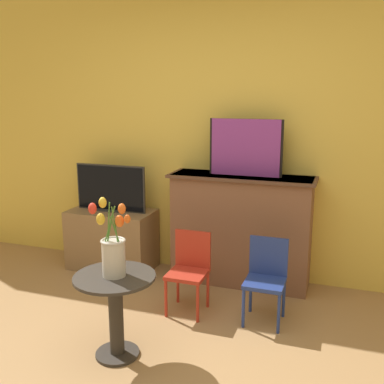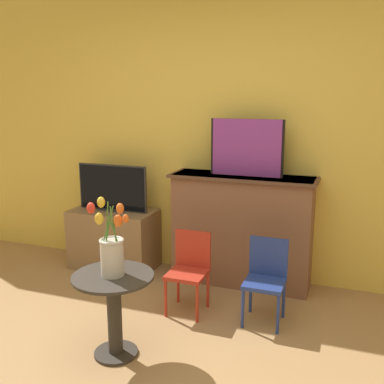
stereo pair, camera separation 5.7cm
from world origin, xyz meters
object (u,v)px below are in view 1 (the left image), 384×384
Objects in this scene: chair_blue at (266,275)px; tv_monitor at (111,189)px; chair_red at (190,267)px; vase_tulips at (113,250)px; painting at (246,148)px.

tv_monitor is at bearing 161.17° from chair_blue.
chair_red and chair_blue have the same top height.
painting is at bearing 69.98° from vase_tulips.
tv_monitor is at bearing -177.14° from painting.
chair_red is 0.61m from chair_blue.
tv_monitor is at bearing 119.68° from vase_tulips.
painting is 1.24× the size of vase_tulips.
chair_red is (1.02, -0.59, -0.44)m from tv_monitor.
tv_monitor is 1.14× the size of chair_blue.
chair_blue is (1.63, -0.56, -0.44)m from tv_monitor.
painting reaches higher than tv_monitor.
chair_blue is 1.22× the size of vase_tulips.
vase_tulips is at bearing -110.02° from painting.
tv_monitor is 1.26m from chair_red.
tv_monitor reaches higher than chair_blue.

